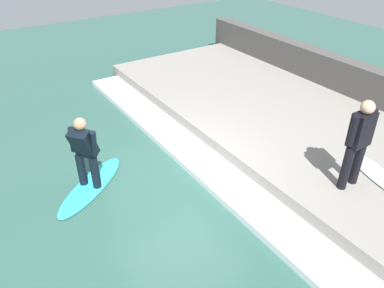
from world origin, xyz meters
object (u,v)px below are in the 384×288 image
at_px(surfer_riding, 84,150).
at_px(surfer_waiting_near, 359,140).
at_px(surfboard_riding, 91,186).
at_px(surfboard_waiting_near, 378,174).

xyz_separation_m(surfer_riding, surfer_waiting_near, (3.85, -3.04, 0.47)).
xyz_separation_m(surfboard_riding, surfboard_waiting_near, (4.59, -3.18, 0.40)).
bearing_deg(surfer_riding, surfboard_waiting_near, -34.71).
distance_m(surfboard_riding, surfboard_waiting_near, 5.60).
xyz_separation_m(surfboard_riding, surfer_riding, (-0.00, 0.00, 0.86)).
xyz_separation_m(surfboard_riding, surfer_waiting_near, (3.85, -3.04, 1.33)).
distance_m(surfer_riding, surfboard_waiting_near, 5.60).
relative_size(surfer_waiting_near, surfboard_waiting_near, 0.92).
relative_size(surfboard_riding, surfer_waiting_near, 1.16).
height_order(surfboard_riding, surfer_riding, surfer_riding).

